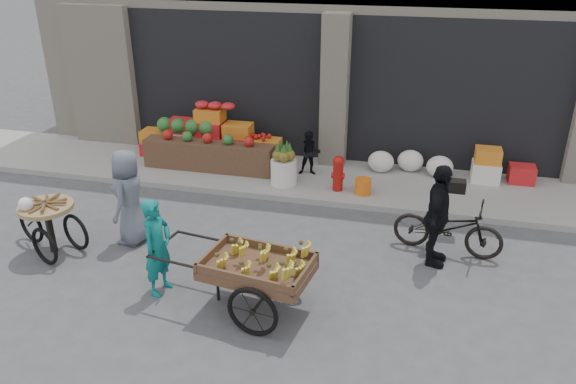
% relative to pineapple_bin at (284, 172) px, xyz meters
% --- Properties ---
extents(ground, '(80.00, 80.00, 0.00)m').
position_rel_pineapple_bin_xyz_m(ground, '(0.75, -3.60, -0.37)').
color(ground, '#424244').
rests_on(ground, ground).
extents(sidewalk, '(18.00, 2.20, 0.12)m').
position_rel_pineapple_bin_xyz_m(sidewalk, '(0.75, 0.50, -0.31)').
color(sidewalk, gray).
rests_on(sidewalk, ground).
extents(fruit_display, '(3.10, 1.12, 1.24)m').
position_rel_pineapple_bin_xyz_m(fruit_display, '(-1.73, 0.78, 0.30)').
color(fruit_display, red).
rests_on(fruit_display, sidewalk).
extents(pineapple_bin, '(0.52, 0.52, 0.50)m').
position_rel_pineapple_bin_xyz_m(pineapple_bin, '(0.00, 0.00, 0.00)').
color(pineapple_bin, silver).
rests_on(pineapple_bin, sidewalk).
extents(fire_hydrant, '(0.22, 0.22, 0.71)m').
position_rel_pineapple_bin_xyz_m(fire_hydrant, '(1.10, -0.05, 0.13)').
color(fire_hydrant, '#A5140F').
rests_on(fire_hydrant, sidewalk).
extents(orange_bucket, '(0.32, 0.32, 0.30)m').
position_rel_pineapple_bin_xyz_m(orange_bucket, '(1.60, -0.10, -0.10)').
color(orange_bucket, orange).
rests_on(orange_bucket, sidewalk).
extents(right_bay_goods, '(3.35, 0.60, 0.70)m').
position_rel_pineapple_bin_xyz_m(right_bay_goods, '(3.36, 1.10, 0.04)').
color(right_bay_goods, silver).
rests_on(right_bay_goods, sidewalk).
extents(seated_person, '(0.51, 0.43, 0.93)m').
position_rel_pineapple_bin_xyz_m(seated_person, '(0.40, 0.60, 0.21)').
color(seated_person, black).
rests_on(seated_person, sidewalk).
extents(banana_cart, '(2.50, 1.30, 1.00)m').
position_rel_pineapple_bin_xyz_m(banana_cart, '(0.61, -3.97, 0.36)').
color(banana_cart, brown).
rests_on(banana_cart, ground).
extents(vendor_woman, '(0.43, 0.58, 1.45)m').
position_rel_pineapple_bin_xyz_m(vendor_woman, '(-0.83, -3.87, 0.35)').
color(vendor_woman, '#0E6F6B').
rests_on(vendor_woman, ground).
extents(tricycle_cart, '(1.45, 1.09, 0.95)m').
position_rel_pineapple_bin_xyz_m(tricycle_cart, '(-3.01, -3.27, 0.20)').
color(tricycle_cart, '#9E7F51').
rests_on(tricycle_cart, ground).
extents(vendor_grey, '(0.54, 0.80, 1.61)m').
position_rel_pineapple_bin_xyz_m(vendor_grey, '(-1.91, -2.63, 0.44)').
color(vendor_grey, slate).
rests_on(vendor_grey, ground).
extents(bicycle, '(1.78, 0.84, 0.90)m').
position_rel_pineapple_bin_xyz_m(bicycle, '(3.14, -1.76, 0.08)').
color(bicycle, black).
rests_on(bicycle, ground).
extents(cyclist, '(0.53, 1.01, 1.64)m').
position_rel_pineapple_bin_xyz_m(cyclist, '(2.94, -2.16, 0.45)').
color(cyclist, black).
rests_on(cyclist, ground).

